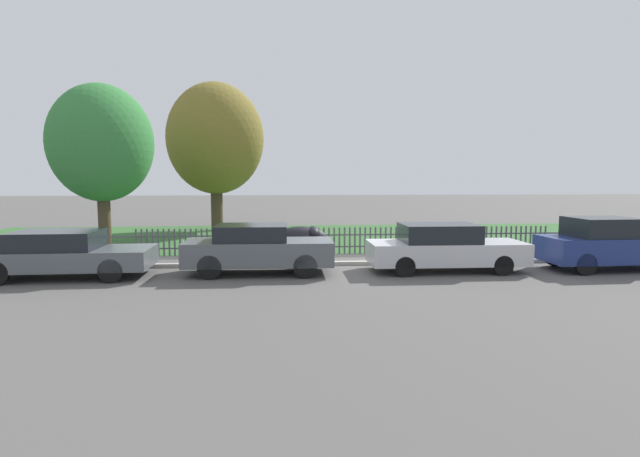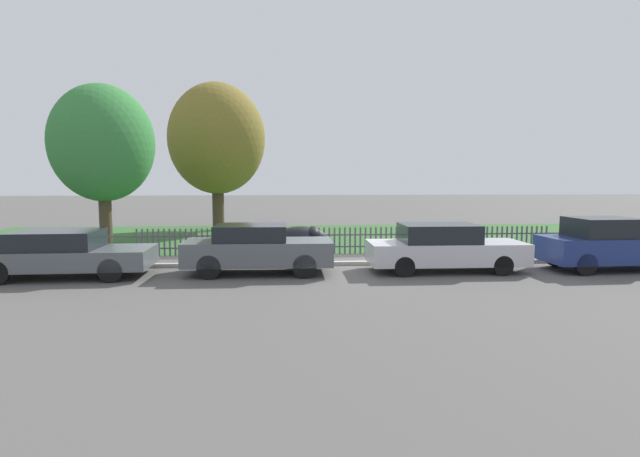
{
  "view_description": "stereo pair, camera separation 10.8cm",
  "coord_description": "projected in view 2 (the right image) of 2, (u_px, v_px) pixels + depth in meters",
  "views": [
    {
      "loc": [
        -2.34,
        -15.41,
        2.8
      ],
      "look_at": [
        -1.1,
        0.82,
        1.1
      ],
      "focal_mm": 28.0,
      "sensor_mm": 36.0,
      "label": 1
    },
    {
      "loc": [
        -2.23,
        -15.42,
        2.8
      ],
      "look_at": [
        -1.1,
        0.82,
        1.1
      ],
      "focal_mm": 28.0,
      "sensor_mm": 36.0,
      "label": 2
    }
  ],
  "objects": [
    {
      "name": "covered_motorcycle",
      "position": [
        302.0,
        240.0,
        16.67
      ],
      "size": [
        2.05,
        0.94,
        1.15
      ],
      "rotation": [
        0.0,
        0.0,
        0.08
      ],
      "color": "black",
      "rests_on": "ground"
    },
    {
      "name": "parked_car_red_compact",
      "position": [
        607.0,
        244.0,
        14.91
      ],
      "size": [
        3.89,
        1.8,
        1.58
      ],
      "rotation": [
        0.0,
        0.0,
        0.04
      ],
      "color": "navy",
      "rests_on": "ground"
    },
    {
      "name": "parked_car_black_saloon",
      "position": [
        257.0,
        248.0,
        14.37
      ],
      "size": [
        4.23,
        1.71,
        1.42
      ],
      "rotation": [
        0.0,
        0.0,
        -0.01
      ],
      "color": "#51565B",
      "rests_on": "ground"
    },
    {
      "name": "ground_plane",
      "position": [
        357.0,
        266.0,
        15.74
      ],
      "size": [
        120.0,
        120.0,
        0.0
      ],
      "primitive_type": "plane",
      "color": "#565451"
    },
    {
      "name": "grass_strip",
      "position": [
        333.0,
        236.0,
        23.41
      ],
      "size": [
        34.44,
        10.76,
        0.01
      ],
      "primitive_type": "cube",
      "color": "#33602D",
      "rests_on": "ground"
    },
    {
      "name": "parked_car_silver_hatchback",
      "position": [
        64.0,
        253.0,
        13.83
      ],
      "size": [
        4.63,
        2.0,
        1.31
      ],
      "rotation": [
        0.0,
        0.0,
        0.03
      ],
      "color": "#51565B",
      "rests_on": "ground"
    },
    {
      "name": "park_fence",
      "position": [
        347.0,
        241.0,
        18.03
      ],
      "size": [
        34.44,
        0.05,
        0.97
      ],
      "color": "#4C4C51",
      "rests_on": "ground"
    },
    {
      "name": "kerb_stone",
      "position": [
        356.0,
        263.0,
        15.83
      ],
      "size": [
        34.44,
        0.2,
        0.12
      ],
      "primitive_type": "cube",
      "color": "#B2ADA3",
      "rests_on": "ground"
    },
    {
      "name": "tree_behind_motorcycle",
      "position": [
        217.0,
        139.0,
        25.58
      ],
      "size": [
        4.93,
        4.93,
        7.58
      ],
      "color": "#473828",
      "rests_on": "ground"
    },
    {
      "name": "parked_car_navy_estate",
      "position": [
        444.0,
        248.0,
        14.73
      ],
      "size": [
        4.57,
        1.73,
        1.41
      ],
      "rotation": [
        0.0,
        0.0,
        -0.01
      ],
      "color": "#BCBCC1",
      "rests_on": "ground"
    },
    {
      "name": "tree_nearest_kerb",
      "position": [
        102.0,
        144.0,
        19.35
      ],
      "size": [
        3.94,
        3.94,
        6.36
      ],
      "color": "#473828",
      "rests_on": "ground"
    }
  ]
}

